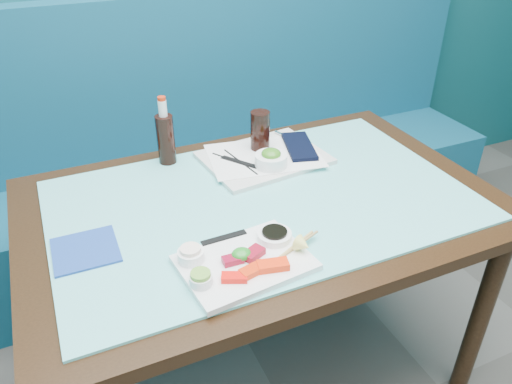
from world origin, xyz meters
name	(u,v)px	position (x,y,z in m)	size (l,w,h in m)	color
booth_bench	(187,179)	(0.00, 2.29, 0.37)	(3.00, 0.56, 1.17)	navy
dining_table	(262,224)	(0.00, 1.45, 0.67)	(1.40, 0.90, 0.75)	black
glass_top	(262,200)	(0.00, 1.45, 0.75)	(1.22, 0.76, 0.01)	#65CAC8
sashimi_plate	(245,263)	(-0.17, 1.19, 0.77)	(0.31, 0.22, 0.02)	white
salmon_left	(234,277)	(-0.22, 1.14, 0.78)	(0.06, 0.03, 0.01)	#FF120A
salmon_mid	(253,270)	(-0.17, 1.14, 0.78)	(0.07, 0.03, 0.02)	red
salmon_right	(273,265)	(-0.12, 1.14, 0.78)	(0.08, 0.04, 0.02)	#FF300A
tuna_left	(233,260)	(-0.20, 1.20, 0.78)	(0.05, 0.03, 0.02)	maroon
tuna_right	(253,254)	(-0.14, 1.20, 0.78)	(0.06, 0.03, 0.02)	maroon
seaweed_garnish	(241,254)	(-0.17, 1.20, 0.79)	(0.05, 0.05, 0.03)	#1E841F
ramekin_wasabi	(201,280)	(-0.29, 1.16, 0.79)	(0.05, 0.05, 0.02)	white
wasabi_fill	(200,274)	(-0.29, 1.16, 0.80)	(0.05, 0.05, 0.01)	#6DAB37
ramekin_ginger	(191,256)	(-0.29, 1.25, 0.79)	(0.07, 0.07, 0.03)	white
ginger_fill	(190,249)	(-0.29, 1.25, 0.81)	(0.05, 0.05, 0.01)	#FFE4D1
soy_dish	(275,236)	(-0.06, 1.24, 0.78)	(0.09, 0.09, 0.02)	white
soy_fill	(275,232)	(-0.06, 1.24, 0.80)	(0.07, 0.07, 0.01)	black
lemon_wedge	(303,245)	(-0.02, 1.16, 0.80)	(0.04, 0.04, 0.04)	#FAF876
chopstick_sleeve	(224,238)	(-0.18, 1.30, 0.78)	(0.12, 0.02, 0.00)	black
wooden_chopstick_a	(288,251)	(-0.06, 1.18, 0.78)	(0.01, 0.01, 0.21)	tan
wooden_chopstick_b	(291,250)	(-0.05, 1.18, 0.78)	(0.01, 0.01, 0.21)	#A2814C
serving_tray	(264,158)	(0.11, 1.67, 0.77)	(0.40, 0.30, 0.01)	silver
paper_placemat	(264,156)	(0.11, 1.67, 0.77)	(0.37, 0.26, 0.00)	white
seaweed_bowl	(271,161)	(0.10, 1.60, 0.79)	(0.11, 0.11, 0.04)	white
seaweed_salad	(271,154)	(0.10, 1.60, 0.82)	(0.06, 0.06, 0.03)	#387B1C
cola_glass	(260,131)	(0.12, 1.73, 0.84)	(0.07, 0.07, 0.14)	black
navy_pouch	(299,146)	(0.24, 1.67, 0.78)	(0.09, 0.20, 0.02)	black
fork	(284,135)	(0.24, 1.78, 0.78)	(0.01, 0.01, 0.09)	white
black_chopstick_a	(238,162)	(0.01, 1.66, 0.78)	(0.01, 0.01, 0.22)	black
black_chopstick_b	(240,162)	(0.02, 1.66, 0.78)	(0.01, 0.01, 0.20)	black
tray_sleeve	(239,162)	(0.01, 1.66, 0.77)	(0.02, 0.14, 0.00)	black
cola_bottle_body	(166,140)	(-0.19, 1.79, 0.84)	(0.06, 0.06, 0.17)	black
cola_bottle_neck	(163,108)	(-0.19, 1.79, 0.95)	(0.03, 0.03, 0.05)	white
cola_bottle_cap	(161,99)	(-0.19, 1.79, 0.98)	(0.03, 0.03, 0.01)	red
blue_napkin	(85,250)	(-0.52, 1.41, 0.76)	(0.16, 0.16, 0.01)	navy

